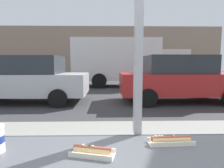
# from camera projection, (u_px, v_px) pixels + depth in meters

# --- Properties ---
(ground_plane) EXTENTS (60.00, 60.00, 0.00)m
(ground_plane) POSITION_uv_depth(u_px,v_px,m) (112.00, 93.00, 9.28)
(ground_plane) COLOR #38383A
(sidewalk_strip) EXTENTS (16.00, 2.80, 0.15)m
(sidewalk_strip) POSITION_uv_depth(u_px,v_px,m) (121.00, 153.00, 2.92)
(sidewalk_strip) COLOR gray
(sidewalk_strip) RESTS_ON ground
(window_wall) EXTENTS (3.00, 0.20, 2.90)m
(window_wall) POSITION_uv_depth(u_px,v_px,m) (139.00, 4.00, 1.21)
(window_wall) COLOR #2D2D33
(window_wall) RESTS_ON ground
(building_facade_far) EXTENTS (28.00, 1.20, 6.05)m
(building_facade_far) POSITION_uv_depth(u_px,v_px,m) (109.00, 51.00, 23.39)
(building_facade_far) COLOR gray
(building_facade_far) RESTS_ON ground
(hotdog_tray_near) EXTENTS (0.25, 0.15, 0.05)m
(hotdog_tray_near) POSITION_uv_depth(u_px,v_px,m) (92.00, 151.00, 0.98)
(hotdog_tray_near) COLOR silver
(hotdog_tray_near) RESTS_ON window_counter
(hotdog_tray_far) EXTENTS (0.28, 0.10, 0.05)m
(hotdog_tray_far) POSITION_uv_depth(u_px,v_px,m) (171.00, 140.00, 1.12)
(hotdog_tray_far) COLOR beige
(hotdog_tray_far) RESTS_ON window_counter
(parked_car_silver) EXTENTS (4.53, 2.03, 1.77)m
(parked_car_silver) POSITION_uv_depth(u_px,v_px,m) (28.00, 79.00, 7.01)
(parked_car_silver) COLOR #BCBCC1
(parked_car_silver) RESTS_ON ground
(parked_car_red) EXTENTS (4.63, 2.02, 1.79)m
(parked_car_red) POSITION_uv_depth(u_px,v_px,m) (179.00, 79.00, 7.14)
(parked_car_red) COLOR red
(parked_car_red) RESTS_ON ground
(box_truck) EXTENTS (7.22, 2.44, 3.04)m
(box_truck) POSITION_uv_depth(u_px,v_px,m) (126.00, 61.00, 12.05)
(box_truck) COLOR silver
(box_truck) RESTS_ON ground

